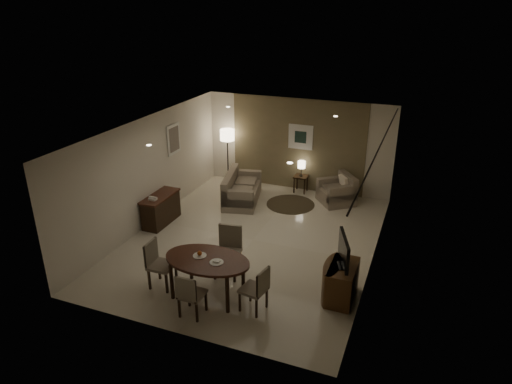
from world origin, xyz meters
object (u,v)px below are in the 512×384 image
at_px(armchair, 337,189).
at_px(side_table, 301,184).
at_px(chair_far, 227,253).
at_px(floor_lamp, 228,157).
at_px(sofa, 242,188).
at_px(dining_table, 208,277).
at_px(tv_cabinet, 342,282).
at_px(chair_left, 162,265).
at_px(chair_right, 253,289).
at_px(chair_near, 192,293).
at_px(console_desk, 161,209).

distance_m(armchair, side_table, 1.22).
xyz_separation_m(chair_far, floor_lamp, (-2.15, 4.72, 0.32)).
height_order(sofa, floor_lamp, floor_lamp).
relative_size(armchair, side_table, 1.81).
bearing_deg(dining_table, tv_cabinet, 18.64).
bearing_deg(tv_cabinet, chair_left, -165.30).
bearing_deg(chair_right, armchair, -173.46).
xyz_separation_m(chair_near, chair_far, (0.05, 1.37, 0.08)).
xyz_separation_m(tv_cabinet, chair_near, (-2.38, -1.44, 0.09)).
bearing_deg(chair_right, sofa, -143.97).
xyz_separation_m(chair_far, chair_left, (-1.03, -0.81, -0.04)).
height_order(console_desk, dining_table, dining_table).
distance_m(console_desk, chair_far, 3.00).
relative_size(chair_near, sofa, 0.50).
height_order(console_desk, chair_left, chair_left).
height_order(chair_left, floor_lamp, floor_lamp).
relative_size(chair_left, sofa, 0.55).
height_order(console_desk, floor_lamp, floor_lamp).
distance_m(chair_far, armchair, 4.60).
relative_size(tv_cabinet, chair_near, 1.03).
relative_size(chair_far, chair_left, 1.09).
height_order(dining_table, sofa, sofa).
bearing_deg(sofa, console_desk, 132.13).
bearing_deg(floor_lamp, chair_far, -65.54).
distance_m(chair_near, chair_left, 1.12).
height_order(sofa, side_table, sofa).
bearing_deg(console_desk, chair_right, -34.97).
bearing_deg(floor_lamp, dining_table, -69.13).
distance_m(console_desk, chair_right, 4.23).
relative_size(dining_table, side_table, 3.35).
distance_m(chair_near, chair_right, 1.09).
distance_m(dining_table, chair_far, 0.75).
distance_m(console_desk, dining_table, 3.40).
relative_size(tv_cabinet, sofa, 0.52).
distance_m(chair_far, chair_left, 1.31).
xyz_separation_m(chair_right, sofa, (-2.10, 4.42, -0.04)).
height_order(console_desk, side_table, console_desk).
distance_m(tv_cabinet, floor_lamp, 6.47).
xyz_separation_m(console_desk, chair_left, (1.53, -2.38, 0.10)).
bearing_deg(sofa, side_table, -60.46).
bearing_deg(tv_cabinet, side_table, 114.67).
bearing_deg(armchair, console_desk, -91.68).
height_order(chair_right, side_table, chair_right).
distance_m(chair_left, side_table, 5.76).
relative_size(tv_cabinet, chair_right, 1.02).
distance_m(dining_table, chair_near, 0.64).
relative_size(tv_cabinet, floor_lamp, 0.54).
xyz_separation_m(chair_near, chair_left, (-0.97, 0.56, 0.04)).
relative_size(console_desk, floor_lamp, 0.71).
relative_size(chair_near, side_table, 1.75).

